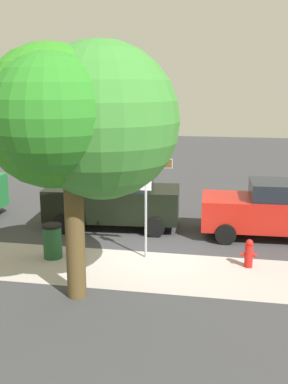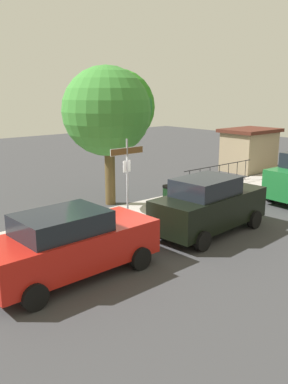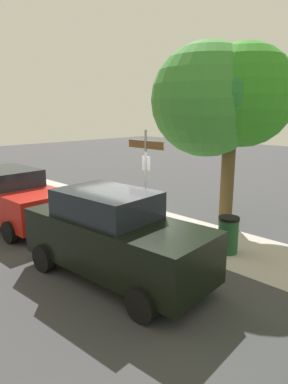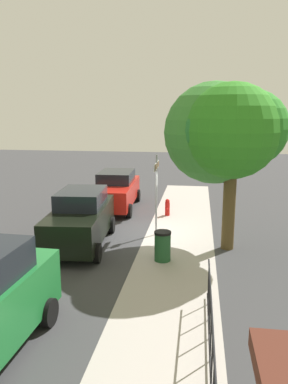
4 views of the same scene
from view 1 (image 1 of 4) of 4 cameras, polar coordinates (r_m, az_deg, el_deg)
ground_plane at (r=13.28m, az=0.73°, el=-7.61°), size 60.00×60.00×0.00m
sidewalk_strip at (r=12.59m, az=-9.41°, el=-9.01°), size 24.00×2.60×0.00m
street_sign at (r=12.29m, az=0.23°, el=1.04°), size 1.45×0.07×3.14m
shade_tree at (r=9.97m, az=-8.78°, el=9.19°), size 4.23×4.07×5.75m
car_red at (r=14.87m, az=16.62°, el=-2.12°), size 4.75×2.17×1.82m
car_black at (r=15.28m, az=-3.83°, el=-0.89°), size 4.59×2.22×1.98m
fire_hydrant at (r=12.44m, az=13.13°, el=-7.58°), size 0.42×0.22×0.78m
trash_bin at (r=12.98m, az=-11.50°, el=-6.08°), size 0.55×0.55×0.98m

